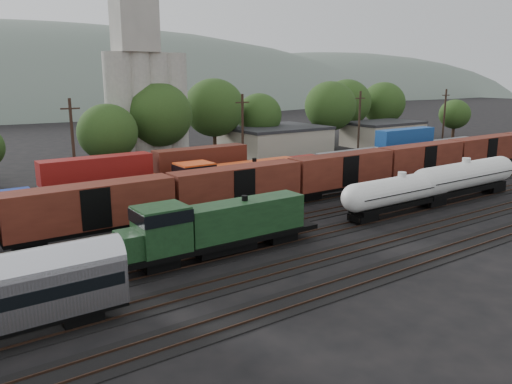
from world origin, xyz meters
TOP-DOWN VIEW (x-y plane):
  - ground at (0.00, 0.00)m, footprint 600.00×600.00m
  - tracks at (0.00, 0.00)m, footprint 180.00×33.20m
  - green_locomotive at (-8.73, -5.00)m, footprint 17.92×3.16m
  - tank_car_a at (14.31, -5.00)m, footprint 16.58×2.97m
  - tank_car_b at (25.84, -5.00)m, footprint 18.22×3.26m
  - orange_locomotive at (2.48, 10.00)m, footprint 19.34×3.22m
  - boxcar_string at (0.07, 5.00)m, footprint 169.00×2.90m
  - container_wall at (-11.55, 15.00)m, footprint 161.55×2.60m
  - grain_silo at (3.28, 36.00)m, footprint 13.40×5.00m
  - industrial_sheds at (6.63, 35.25)m, footprint 119.38×17.26m
  - tree_band at (3.12, 38.37)m, footprint 166.06×24.16m
  - utility_poles at (0.00, 22.00)m, footprint 122.20×0.36m
  - distant_hills at (23.92, 260.00)m, footprint 860.00×286.00m

SIDE VIEW (x-z plane):
  - distant_hills at x=23.92m, z-range -85.56..44.44m
  - ground at x=0.00m, z-range 0.00..0.00m
  - tracks at x=0.00m, z-range -0.05..0.15m
  - container_wall at x=-11.55m, z-range -0.40..5.40m
  - industrial_sheds at x=6.63m, z-range 0.01..5.11m
  - tank_car_a at x=14.31m, z-range 0.42..4.76m
  - green_locomotive at x=-8.73m, z-range 0.32..5.07m
  - orange_locomotive at x=2.48m, z-range 0.32..5.16m
  - tank_car_b at x=25.84m, z-range 0.44..5.21m
  - boxcar_string at x=0.07m, z-range 1.02..5.22m
  - utility_poles at x=0.00m, z-range 0.21..12.21m
  - tree_band at x=3.12m, z-range 0.92..15.03m
  - grain_silo at x=3.28m, z-range -3.24..25.76m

